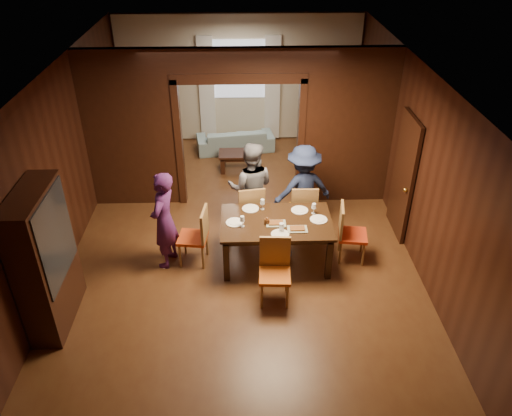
{
  "coord_description": "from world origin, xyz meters",
  "views": [
    {
      "loc": [
        0.04,
        -6.68,
        4.98
      ],
      "look_at": [
        0.23,
        -0.4,
        1.05
      ],
      "focal_mm": 35.0,
      "sensor_mm": 36.0,
      "label": 1
    }
  ],
  "objects_px": {
    "person_grey": "(251,188)",
    "dining_table": "(276,241)",
    "chair_far_l": "(250,209)",
    "sofa": "(235,139)",
    "chair_right": "(353,233)",
    "hutch": "(45,260)",
    "person_navy": "(303,189)",
    "coffee_table": "(238,161)",
    "chair_far_r": "(303,208)",
    "chair_left": "(193,236)",
    "chair_near": "(275,273)",
    "person_purple": "(164,220)"
  },
  "relations": [
    {
      "from": "person_grey",
      "to": "dining_table",
      "type": "distance_m",
      "value": 1.09
    },
    {
      "from": "dining_table",
      "to": "chair_far_l",
      "type": "xyz_separation_m",
      "value": [
        -0.39,
        0.8,
        0.1
      ]
    },
    {
      "from": "sofa",
      "to": "chair_right",
      "type": "distance_m",
      "value": 4.56
    },
    {
      "from": "chair_far_l",
      "to": "hutch",
      "type": "xyz_separation_m",
      "value": [
        -2.68,
        -1.98,
        0.52
      ]
    },
    {
      "from": "person_navy",
      "to": "chair_far_l",
      "type": "bearing_deg",
      "value": -6.85
    },
    {
      "from": "coffee_table",
      "to": "chair_far_r",
      "type": "distance_m",
      "value": 2.63
    },
    {
      "from": "coffee_table",
      "to": "chair_left",
      "type": "distance_m",
      "value": 3.23
    },
    {
      "from": "person_grey",
      "to": "chair_right",
      "type": "bearing_deg",
      "value": 155.86
    },
    {
      "from": "person_grey",
      "to": "chair_far_r",
      "type": "distance_m",
      "value": 0.95
    },
    {
      "from": "dining_table",
      "to": "chair_far_l",
      "type": "height_order",
      "value": "chair_far_l"
    },
    {
      "from": "dining_table",
      "to": "chair_far_r",
      "type": "xyz_separation_m",
      "value": [
        0.51,
        0.8,
        0.1
      ]
    },
    {
      "from": "chair_far_r",
      "to": "chair_near",
      "type": "xyz_separation_m",
      "value": [
        -0.59,
        -1.72,
        0.0
      ]
    },
    {
      "from": "person_purple",
      "to": "coffee_table",
      "type": "height_order",
      "value": "person_purple"
    },
    {
      "from": "person_purple",
      "to": "sofa",
      "type": "bearing_deg",
      "value": -178.06
    },
    {
      "from": "chair_near",
      "to": "chair_right",
      "type": "bearing_deg",
      "value": 39.15
    },
    {
      "from": "hutch",
      "to": "person_grey",
      "type": "bearing_deg",
      "value": 37.82
    },
    {
      "from": "dining_table",
      "to": "chair_near",
      "type": "height_order",
      "value": "chair_near"
    },
    {
      "from": "chair_left",
      "to": "hutch",
      "type": "bearing_deg",
      "value": -48.55
    },
    {
      "from": "dining_table",
      "to": "hutch",
      "type": "relative_size",
      "value": 0.85
    },
    {
      "from": "person_navy",
      "to": "sofa",
      "type": "relative_size",
      "value": 0.91
    },
    {
      "from": "dining_table",
      "to": "chair_left",
      "type": "relative_size",
      "value": 1.76
    },
    {
      "from": "sofa",
      "to": "person_navy",
      "type": "bearing_deg",
      "value": 101.23
    },
    {
      "from": "coffee_table",
      "to": "dining_table",
      "type": "bearing_deg",
      "value": -79.22
    },
    {
      "from": "person_navy",
      "to": "chair_right",
      "type": "distance_m",
      "value": 1.18
    },
    {
      "from": "person_navy",
      "to": "chair_far_l",
      "type": "distance_m",
      "value": 0.96
    },
    {
      "from": "person_navy",
      "to": "chair_near",
      "type": "height_order",
      "value": "person_navy"
    },
    {
      "from": "sofa",
      "to": "dining_table",
      "type": "distance_m",
      "value": 4.23
    },
    {
      "from": "chair_far_r",
      "to": "chair_near",
      "type": "distance_m",
      "value": 1.81
    },
    {
      "from": "chair_left",
      "to": "person_navy",
      "type": "bearing_deg",
      "value": 123.48
    },
    {
      "from": "chair_near",
      "to": "coffee_table",
      "type": "bearing_deg",
      "value": 100.28
    },
    {
      "from": "sofa",
      "to": "person_purple",
      "type": "bearing_deg",
      "value": 67.23
    },
    {
      "from": "chair_left",
      "to": "person_grey",
      "type": "bearing_deg",
      "value": 140.88
    },
    {
      "from": "person_navy",
      "to": "chair_right",
      "type": "bearing_deg",
      "value": 113.32
    },
    {
      "from": "chair_right",
      "to": "chair_near",
      "type": "height_order",
      "value": "same"
    },
    {
      "from": "chair_right",
      "to": "chair_far_l",
      "type": "height_order",
      "value": "same"
    },
    {
      "from": "person_purple",
      "to": "chair_right",
      "type": "height_order",
      "value": "person_purple"
    },
    {
      "from": "chair_far_l",
      "to": "chair_far_r",
      "type": "height_order",
      "value": "same"
    },
    {
      "from": "person_grey",
      "to": "chair_right",
      "type": "relative_size",
      "value": 1.69
    },
    {
      "from": "hutch",
      "to": "person_navy",
      "type": "bearing_deg",
      "value": 30.41
    },
    {
      "from": "person_purple",
      "to": "person_grey",
      "type": "xyz_separation_m",
      "value": [
        1.34,
        0.92,
        0.02
      ]
    },
    {
      "from": "coffee_table",
      "to": "chair_left",
      "type": "xyz_separation_m",
      "value": [
        -0.7,
        -3.14,
        0.28
      ]
    },
    {
      "from": "chair_left",
      "to": "chair_far_l",
      "type": "bearing_deg",
      "value": 137.43
    },
    {
      "from": "person_grey",
      "to": "chair_far_l",
      "type": "relative_size",
      "value": 1.69
    },
    {
      "from": "person_purple",
      "to": "dining_table",
      "type": "xyz_separation_m",
      "value": [
        1.71,
        -0.01,
        -0.42
      ]
    },
    {
      "from": "person_grey",
      "to": "person_purple",
      "type": "bearing_deg",
      "value": 39.59
    },
    {
      "from": "person_purple",
      "to": "hutch",
      "type": "distance_m",
      "value": 1.82
    },
    {
      "from": "chair_far_l",
      "to": "chair_far_r",
      "type": "bearing_deg",
      "value": 170.53
    },
    {
      "from": "coffee_table",
      "to": "chair_right",
      "type": "xyz_separation_m",
      "value": [
        1.82,
        -3.14,
        0.28
      ]
    },
    {
      "from": "coffee_table",
      "to": "person_grey",
      "type": "bearing_deg",
      "value": -84.15
    },
    {
      "from": "chair_far_l",
      "to": "chair_far_r",
      "type": "xyz_separation_m",
      "value": [
        0.9,
        -0.0,
        0.0
      ]
    }
  ]
}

